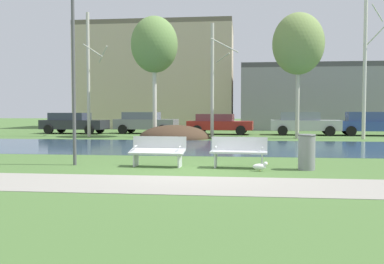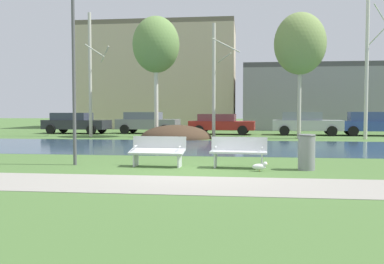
{
  "view_description": "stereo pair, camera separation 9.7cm",
  "coord_description": "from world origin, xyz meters",
  "px_view_note": "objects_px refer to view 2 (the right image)",
  "views": [
    {
      "loc": [
        1.22,
        -11.36,
        1.64
      ],
      "look_at": [
        -0.24,
        1.52,
        0.98
      ],
      "focal_mm": 40.14,
      "sensor_mm": 36.0,
      "label": 1
    },
    {
      "loc": [
        1.32,
        -11.34,
        1.64
      ],
      "look_at": [
        -0.24,
        1.52,
        0.98
      ],
      "focal_mm": 40.14,
      "sensor_mm": 36.0,
      "label": 2
    }
  ],
  "objects_px": {
    "parked_sedan_second_grey": "(147,122)",
    "parked_hatch_third_red": "(221,123)",
    "parked_wagon_fourth_silver": "(306,123)",
    "bench_right": "(239,151)",
    "seagull": "(260,166)",
    "parked_van_nearest_dark": "(75,122)",
    "streetlamp": "(73,29)",
    "bench_left": "(158,150)",
    "trash_bin": "(307,151)",
    "parked_suv_fifth_blue": "(374,123)"
  },
  "relations": [
    {
      "from": "streetlamp",
      "to": "bench_left",
      "type": "bearing_deg",
      "value": -1.59
    },
    {
      "from": "parked_sedan_second_grey",
      "to": "parked_hatch_third_red",
      "type": "relative_size",
      "value": 0.98
    },
    {
      "from": "parked_sedan_second_grey",
      "to": "parked_hatch_third_red",
      "type": "bearing_deg",
      "value": -4.94
    },
    {
      "from": "parked_hatch_third_red",
      "to": "parked_suv_fifth_blue",
      "type": "xyz_separation_m",
      "value": [
        9.83,
        -0.34,
        0.06
      ]
    },
    {
      "from": "bench_right",
      "to": "streetlamp",
      "type": "relative_size",
      "value": 0.27
    },
    {
      "from": "parked_hatch_third_red",
      "to": "streetlamp",
      "type": "bearing_deg",
      "value": -101.76
    },
    {
      "from": "trash_bin",
      "to": "seagull",
      "type": "bearing_deg",
      "value": -161.91
    },
    {
      "from": "bench_right",
      "to": "parked_van_nearest_dark",
      "type": "height_order",
      "value": "parked_van_nearest_dark"
    },
    {
      "from": "trash_bin",
      "to": "parked_wagon_fourth_silver",
      "type": "xyz_separation_m",
      "value": [
        2.31,
        16.77,
        0.29
      ]
    },
    {
      "from": "bench_left",
      "to": "parked_suv_fifth_blue",
      "type": "xyz_separation_m",
      "value": [
        10.76,
        16.39,
        0.32
      ]
    },
    {
      "from": "seagull",
      "to": "parked_van_nearest_dark",
      "type": "bearing_deg",
      "value": 125.25
    },
    {
      "from": "streetlamp",
      "to": "parked_wagon_fourth_silver",
      "type": "bearing_deg",
      "value": 61.29
    },
    {
      "from": "bench_left",
      "to": "parked_van_nearest_dark",
      "type": "xyz_separation_m",
      "value": [
        -9.22,
        16.55,
        0.3
      ]
    },
    {
      "from": "parked_sedan_second_grey",
      "to": "parked_wagon_fourth_silver",
      "type": "relative_size",
      "value": 0.96
    },
    {
      "from": "bench_left",
      "to": "parked_sedan_second_grey",
      "type": "distance_m",
      "value": 17.7
    },
    {
      "from": "parked_van_nearest_dark",
      "to": "parked_suv_fifth_blue",
      "type": "distance_m",
      "value": 19.98
    },
    {
      "from": "bench_right",
      "to": "parked_sedan_second_grey",
      "type": "xyz_separation_m",
      "value": [
        -6.6,
        17.17,
        0.32
      ]
    },
    {
      "from": "trash_bin",
      "to": "parked_hatch_third_red",
      "type": "bearing_deg",
      "value": 100.91
    },
    {
      "from": "bench_left",
      "to": "parked_hatch_third_red",
      "type": "distance_m",
      "value": 16.75
    },
    {
      "from": "trash_bin",
      "to": "parked_wagon_fourth_silver",
      "type": "distance_m",
      "value": 16.93
    },
    {
      "from": "bench_right",
      "to": "parked_van_nearest_dark",
      "type": "distance_m",
      "value": 20.19
    },
    {
      "from": "parked_sedan_second_grey",
      "to": "parked_wagon_fourth_silver",
      "type": "height_order",
      "value": "parked_wagon_fourth_silver"
    },
    {
      "from": "bench_left",
      "to": "streetlamp",
      "type": "xyz_separation_m",
      "value": [
        -2.54,
        0.07,
        3.55
      ]
    },
    {
      "from": "trash_bin",
      "to": "streetlamp",
      "type": "distance_m",
      "value": 7.6
    },
    {
      "from": "seagull",
      "to": "parked_sedan_second_grey",
      "type": "xyz_separation_m",
      "value": [
        -7.17,
        17.79,
        0.66
      ]
    },
    {
      "from": "bench_left",
      "to": "streetlamp",
      "type": "distance_m",
      "value": 4.37
    },
    {
      "from": "parked_van_nearest_dark",
      "to": "parked_sedan_second_grey",
      "type": "xyz_separation_m",
      "value": [
        4.96,
        0.62,
        0.02
      ]
    },
    {
      "from": "bench_right",
      "to": "streetlamp",
      "type": "bearing_deg",
      "value": 179.17
    },
    {
      "from": "parked_van_nearest_dark",
      "to": "bench_right",
      "type": "bearing_deg",
      "value": -55.08
    },
    {
      "from": "streetlamp",
      "to": "parked_suv_fifth_blue",
      "type": "bearing_deg",
      "value": 50.81
    },
    {
      "from": "trash_bin",
      "to": "parked_sedan_second_grey",
      "type": "bearing_deg",
      "value": 115.94
    },
    {
      "from": "bench_right",
      "to": "streetlamp",
      "type": "height_order",
      "value": "streetlamp"
    },
    {
      "from": "bench_right",
      "to": "parked_hatch_third_red",
      "type": "distance_m",
      "value": 16.78
    },
    {
      "from": "bench_left",
      "to": "parked_sedan_second_grey",
      "type": "height_order",
      "value": "parked_sedan_second_grey"
    },
    {
      "from": "seagull",
      "to": "parked_suv_fifth_blue",
      "type": "xyz_separation_m",
      "value": [
        7.85,
        17.0,
        0.66
      ]
    },
    {
      "from": "streetlamp",
      "to": "parked_hatch_third_red",
      "type": "height_order",
      "value": "streetlamp"
    },
    {
      "from": "seagull",
      "to": "parked_sedan_second_grey",
      "type": "height_order",
      "value": "parked_sedan_second_grey"
    },
    {
      "from": "parked_suv_fifth_blue",
      "to": "trash_bin",
      "type": "bearing_deg",
      "value": -111.62
    },
    {
      "from": "trash_bin",
      "to": "parked_van_nearest_dark",
      "type": "height_order",
      "value": "parked_van_nearest_dark"
    },
    {
      "from": "bench_left",
      "to": "seagull",
      "type": "height_order",
      "value": "bench_left"
    },
    {
      "from": "trash_bin",
      "to": "parked_sedan_second_grey",
      "type": "distance_m",
      "value": 19.32
    },
    {
      "from": "trash_bin",
      "to": "parked_suv_fifth_blue",
      "type": "height_order",
      "value": "parked_suv_fifth_blue"
    },
    {
      "from": "parked_hatch_third_red",
      "to": "parked_wagon_fourth_silver",
      "type": "bearing_deg",
      "value": -1.55
    },
    {
      "from": "bench_left",
      "to": "parked_hatch_third_red",
      "type": "bearing_deg",
      "value": 86.82
    },
    {
      "from": "seagull",
      "to": "parked_suv_fifth_blue",
      "type": "bearing_deg",
      "value": 65.22
    },
    {
      "from": "parked_van_nearest_dark",
      "to": "parked_wagon_fourth_silver",
      "type": "xyz_separation_m",
      "value": [
        15.72,
        0.02,
        0.02
      ]
    },
    {
      "from": "streetlamp",
      "to": "parked_suv_fifth_blue",
      "type": "height_order",
      "value": "streetlamp"
    },
    {
      "from": "parked_hatch_third_red",
      "to": "bench_right",
      "type": "bearing_deg",
      "value": -85.19
    },
    {
      "from": "parked_hatch_third_red",
      "to": "parked_wagon_fourth_silver",
      "type": "relative_size",
      "value": 0.98
    },
    {
      "from": "parked_wagon_fourth_silver",
      "to": "parked_suv_fifth_blue",
      "type": "xyz_separation_m",
      "value": [
        4.26,
        -0.19,
        0.0
      ]
    }
  ]
}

